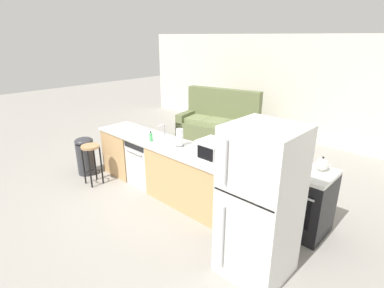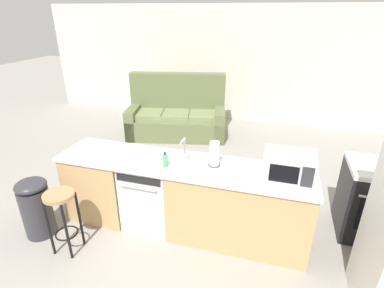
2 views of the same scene
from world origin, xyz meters
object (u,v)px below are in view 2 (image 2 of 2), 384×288
(stove_range, at_px, (377,201))
(paper_towel_roll, at_px, (214,154))
(bar_stool, at_px, (62,210))
(soap_bottle, at_px, (165,160))
(trash_bin, at_px, (36,207))
(microwave, at_px, (289,166))
(dishwasher, at_px, (151,193))
(couch, at_px, (177,116))

(stove_range, xyz_separation_m, paper_towel_roll, (-1.83, -0.50, 0.59))
(bar_stool, bearing_deg, soap_bottle, 31.91)
(stove_range, height_order, trash_bin, stove_range)
(trash_bin, bearing_deg, stove_range, 16.66)
(paper_towel_roll, height_order, trash_bin, paper_towel_roll)
(paper_towel_roll, bearing_deg, soap_bottle, -161.35)
(microwave, bearing_deg, dishwasher, 179.95)
(dishwasher, bearing_deg, microwave, -0.05)
(stove_range, relative_size, microwave, 1.80)
(stove_range, distance_m, soap_bottle, 2.49)
(soap_bottle, relative_size, trash_bin, 0.24)
(dishwasher, relative_size, couch, 0.39)
(microwave, bearing_deg, stove_range, 27.55)
(microwave, relative_size, soap_bottle, 2.84)
(paper_towel_roll, relative_size, bar_stool, 0.38)
(bar_stool, bearing_deg, microwave, 17.66)
(microwave, height_order, couch, couch)
(trash_bin, xyz_separation_m, couch, (0.53, 3.47, 0.02))
(bar_stool, height_order, trash_bin, same)
(paper_towel_roll, xyz_separation_m, trash_bin, (-1.96, -0.64, -0.66))
(stove_range, distance_m, microwave, 1.33)
(stove_range, relative_size, paper_towel_roll, 3.19)
(stove_range, height_order, paper_towel_roll, paper_towel_roll)
(bar_stool, relative_size, couch, 0.34)
(bar_stool, bearing_deg, stove_range, 20.97)
(paper_towel_roll, relative_size, soap_bottle, 1.60)
(soap_bottle, distance_m, couch, 3.19)
(soap_bottle, height_order, trash_bin, soap_bottle)
(microwave, bearing_deg, couch, 127.47)
(microwave, bearing_deg, bar_stool, -162.34)
(trash_bin, bearing_deg, soap_bottle, 17.87)
(stove_range, xyz_separation_m, soap_bottle, (-2.34, -0.67, 0.52))
(soap_bottle, xyz_separation_m, couch, (-0.92, 3.00, -0.58))
(stove_range, bearing_deg, soap_bottle, -164.10)
(couch, bearing_deg, dishwasher, -77.04)
(dishwasher, height_order, microwave, microwave)
(stove_range, distance_m, paper_towel_roll, 1.99)
(trash_bin, relative_size, couch, 0.34)
(soap_bottle, bearing_deg, stove_range, 15.90)
(stove_range, bearing_deg, couch, 144.44)
(stove_range, height_order, bar_stool, stove_range)
(stove_range, distance_m, couch, 4.01)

